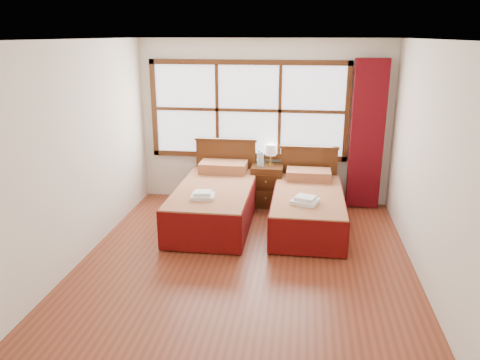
# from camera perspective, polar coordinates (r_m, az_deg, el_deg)

# --- Properties ---
(floor) EXTENTS (4.50, 4.50, 0.00)m
(floor) POSITION_cam_1_polar(r_m,az_deg,el_deg) (5.82, 0.75, -9.75)
(floor) COLOR brown
(floor) RESTS_ON ground
(ceiling) EXTENTS (4.50, 4.50, 0.00)m
(ceiling) POSITION_cam_1_polar(r_m,az_deg,el_deg) (5.18, 0.87, 16.78)
(ceiling) COLOR white
(ceiling) RESTS_ON wall_back
(wall_back) EXTENTS (4.00, 0.00, 4.00)m
(wall_back) POSITION_cam_1_polar(r_m,az_deg,el_deg) (7.54, 2.95, 7.00)
(wall_back) COLOR silver
(wall_back) RESTS_ON floor
(wall_left) EXTENTS (0.00, 4.50, 4.50)m
(wall_left) POSITION_cam_1_polar(r_m,az_deg,el_deg) (5.94, -18.76, 3.26)
(wall_left) COLOR silver
(wall_left) RESTS_ON floor
(wall_right) EXTENTS (0.00, 4.50, 4.50)m
(wall_right) POSITION_cam_1_polar(r_m,az_deg,el_deg) (5.49, 22.01, 1.81)
(wall_right) COLOR silver
(wall_right) RESTS_ON floor
(window) EXTENTS (3.16, 0.06, 1.56)m
(window) POSITION_cam_1_polar(r_m,az_deg,el_deg) (7.50, 1.02, 8.51)
(window) COLOR white
(window) RESTS_ON wall_back
(curtain) EXTENTS (0.50, 0.16, 2.30)m
(curtain) POSITION_cam_1_polar(r_m,az_deg,el_deg) (7.46, 15.21, 5.29)
(curtain) COLOR #5F0910
(curtain) RESTS_ON wall_back
(bed_left) EXTENTS (1.08, 2.10, 1.05)m
(bed_left) POSITION_cam_1_polar(r_m,az_deg,el_deg) (6.87, -3.00, -2.53)
(bed_left) COLOR #43220E
(bed_left) RESTS_ON floor
(bed_right) EXTENTS (0.99, 2.01, 0.96)m
(bed_right) POSITION_cam_1_polar(r_m,az_deg,el_deg) (6.76, 8.26, -3.23)
(bed_right) COLOR #43220E
(bed_right) RESTS_ON floor
(nightstand) EXTENTS (0.50, 0.49, 0.66)m
(nightstand) POSITION_cam_1_polar(r_m,az_deg,el_deg) (7.52, 3.31, -0.65)
(nightstand) COLOR #4A2610
(nightstand) RESTS_ON floor
(towels_left) EXTENTS (0.33, 0.29, 0.09)m
(towels_left) POSITION_cam_1_polar(r_m,az_deg,el_deg) (6.26, -4.55, -1.85)
(towels_left) COLOR white
(towels_left) RESTS_ON bed_left
(towels_right) EXTENTS (0.40, 0.38, 0.10)m
(towels_right) POSITION_cam_1_polar(r_m,az_deg,el_deg) (6.23, 7.93, -2.47)
(towels_right) COLOR white
(towels_right) RESTS_ON bed_right
(lamp) EXTENTS (0.17, 0.17, 0.33)m
(lamp) POSITION_cam_1_polar(r_m,az_deg,el_deg) (7.41, 3.77, 3.60)
(lamp) COLOR gold
(lamp) RESTS_ON nightstand
(bottle_near) EXTENTS (0.07, 0.07, 0.25)m
(bottle_near) POSITION_cam_1_polar(r_m,az_deg,el_deg) (7.37, 2.32, 2.59)
(bottle_near) COLOR #AAC9DA
(bottle_near) RESTS_ON nightstand
(bottle_far) EXTENTS (0.06, 0.06, 0.23)m
(bottle_far) POSITION_cam_1_polar(r_m,az_deg,el_deg) (7.36, 2.70, 2.48)
(bottle_far) COLOR #AAC9DA
(bottle_far) RESTS_ON nightstand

